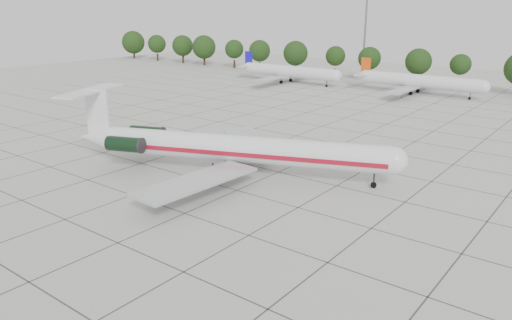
{
  "coord_description": "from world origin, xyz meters",
  "views": [
    {
      "loc": [
        33.05,
        -39.42,
        19.54
      ],
      "look_at": [
        1.65,
        1.32,
        3.5
      ],
      "focal_mm": 35.0,
      "sensor_mm": 36.0,
      "label": 1
    }
  ],
  "objects_px": {
    "main_airliner": "(225,147)",
    "bg_airliner_b": "(289,72)",
    "floodlight_mast": "(366,25)",
    "bg_airliner_c": "(419,81)"
  },
  "relations": [
    {
      "from": "main_airliner",
      "to": "bg_airliner_b",
      "type": "distance_m",
      "value": 74.59
    },
    {
      "from": "floodlight_mast",
      "to": "main_airliner",
      "type": "bearing_deg",
      "value": -74.05
    },
    {
      "from": "main_airliner",
      "to": "floodlight_mast",
      "type": "bearing_deg",
      "value": 83.99
    },
    {
      "from": "main_airliner",
      "to": "floodlight_mast",
      "type": "distance_m",
      "value": 92.8
    },
    {
      "from": "bg_airliner_c",
      "to": "bg_airliner_b",
      "type": "bearing_deg",
      "value": -173.67
    },
    {
      "from": "bg_airliner_b",
      "to": "floodlight_mast",
      "type": "relative_size",
      "value": 1.11
    },
    {
      "from": "main_airliner",
      "to": "bg_airliner_c",
      "type": "height_order",
      "value": "main_airliner"
    },
    {
      "from": "main_airliner",
      "to": "bg_airliner_b",
      "type": "bearing_deg",
      "value": 96.22
    },
    {
      "from": "bg_airliner_b",
      "to": "main_airliner",
      "type": "bearing_deg",
      "value": -61.82
    },
    {
      "from": "bg_airliner_b",
      "to": "bg_airliner_c",
      "type": "relative_size",
      "value": 1.0
    }
  ]
}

